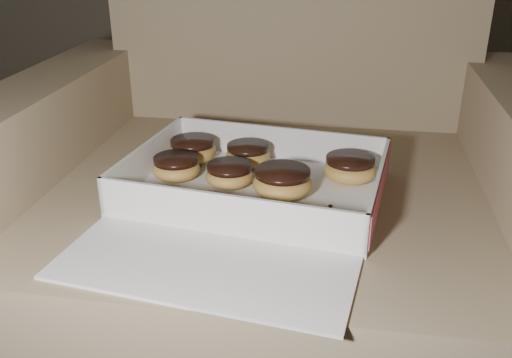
{
  "coord_description": "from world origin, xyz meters",
  "views": [
    {
      "loc": [
        1.05,
        0.11,
        0.9
      ],
      "look_at": [
        0.91,
        0.97,
        0.5
      ],
      "focal_mm": 40.0,
      "sensor_mm": 36.0,
      "label": 1
    }
  ],
  "objects": [
    {
      "name": "armchair",
      "position": [
        0.92,
        1.1,
        0.33
      ],
      "size": [
        1.01,
        0.85,
        1.05
      ],
      "color": "#877556",
      "rests_on": "floor"
    },
    {
      "name": "bakery_box",
      "position": [
        0.91,
        0.93,
        0.48
      ],
      "size": [
        0.47,
        0.53,
        0.07
      ],
      "rotation": [
        0.0,
        0.0,
        -0.14
      ],
      "color": "white",
      "rests_on": "armchair"
    },
    {
      "name": "donut_a",
      "position": [
        0.86,
        0.98,
        0.5
      ],
      "size": [
        0.08,
        0.08,
        0.04
      ],
      "color": "gold",
      "rests_on": "bakery_box"
    },
    {
      "name": "donut_b",
      "position": [
        1.06,
        1.03,
        0.5
      ],
      "size": [
        0.09,
        0.09,
        0.05
      ],
      "color": "gold",
      "rests_on": "bakery_box"
    },
    {
      "name": "donut_c",
      "position": [
        0.77,
        1.08,
        0.5
      ],
      "size": [
        0.09,
        0.09,
        0.04
      ],
      "color": "gold",
      "rests_on": "bakery_box"
    },
    {
      "name": "donut_d",
      "position": [
        0.76,
        0.99,
        0.5
      ],
      "size": [
        0.08,
        0.08,
        0.04
      ],
      "color": "gold",
      "rests_on": "bakery_box"
    },
    {
      "name": "donut_e",
      "position": [
        0.88,
        1.07,
        0.5
      ],
      "size": [
        0.08,
        0.08,
        0.04
      ],
      "color": "gold",
      "rests_on": "bakery_box"
    },
    {
      "name": "donut_f",
      "position": [
        0.95,
        0.95,
        0.5
      ],
      "size": [
        0.1,
        0.1,
        0.05
      ],
      "color": "gold",
      "rests_on": "bakery_box"
    },
    {
      "name": "crumb_a",
      "position": [
        0.72,
        0.88,
        0.48
      ],
      "size": [
        0.01,
        0.01,
        0.0
      ],
      "primitive_type": "ellipsoid",
      "color": "black",
      "rests_on": "bakery_box"
    },
    {
      "name": "crumb_b",
      "position": [
        1.04,
        0.93,
        0.48
      ],
      "size": [
        0.01,
        0.01,
        0.0
      ],
      "primitive_type": "ellipsoid",
      "color": "black",
      "rests_on": "bakery_box"
    },
    {
      "name": "crumb_c",
      "position": [
        0.93,
        0.84,
        0.48
      ],
      "size": [
        0.01,
        0.01,
        0.0
      ],
      "primitive_type": "ellipsoid",
      "color": "black",
      "rests_on": "bakery_box"
    }
  ]
}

